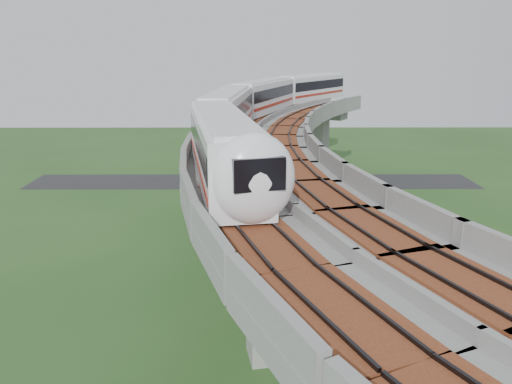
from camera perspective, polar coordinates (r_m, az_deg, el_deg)
ground at (r=39.64m, az=-0.53°, el=-9.80°), size 160.00×160.00×0.00m
dirt_lot at (r=40.27m, az=20.15°, el=-10.39°), size 18.00×26.00×0.04m
asphalt_road at (r=67.94m, az=-0.40°, el=1.21°), size 60.00×8.00×0.03m
viaduct at (r=36.82m, az=5.43°, el=3.06°), size 19.58×73.98×11.40m
metro_train at (r=47.87m, az=1.37°, el=10.02°), size 17.56×60.06×3.64m
fence at (r=40.46m, az=13.57°, el=-8.55°), size 3.87×38.73×1.50m
tree_0 at (r=61.80m, az=10.93°, el=1.73°), size 2.54×2.54×3.50m
tree_1 at (r=54.73m, az=9.38°, el=-0.18°), size 3.05×3.05×3.55m
tree_2 at (r=46.89m, az=8.02°, el=-3.24°), size 2.42×2.42×2.99m
tree_3 at (r=38.80m, az=9.12°, el=-7.13°), size 3.02×3.02×3.43m
tree_4 at (r=32.48m, az=13.35°, el=-13.16°), size 1.92×1.92×2.46m
car_white at (r=36.60m, az=20.92°, el=-12.16°), size 1.53×3.43×1.14m
car_red at (r=41.39m, az=21.10°, el=-8.76°), size 3.93×3.21×1.26m
car_dark at (r=48.05m, az=14.76°, el=-4.90°), size 3.96×2.49×1.07m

